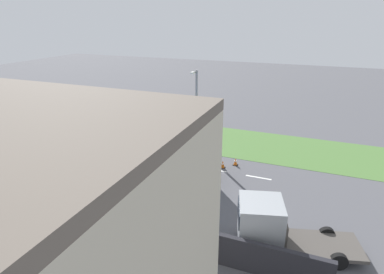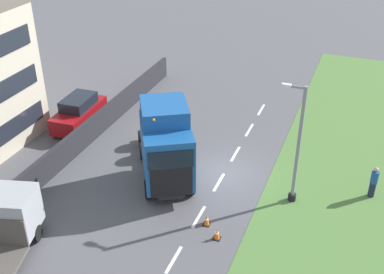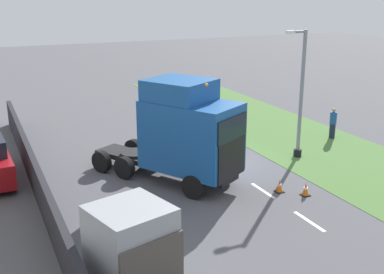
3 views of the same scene
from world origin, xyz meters
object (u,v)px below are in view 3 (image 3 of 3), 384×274
lamp_post (300,102)px  traffic_cone_trailing (306,189)px  lorry_cab (186,133)px  pedestrian (333,123)px  flatbed_truck (141,254)px  traffic_cone_lead (280,186)px

lamp_post → traffic_cone_trailing: lamp_post is taller
lorry_cab → traffic_cone_trailing: bearing=110.2°
pedestrian → traffic_cone_trailing: bearing=42.8°
lamp_post → pedestrian: lamp_post is taller
flatbed_truck → traffic_cone_trailing: 9.53m
lorry_cab → lamp_post: size_ratio=1.13×
lorry_cab → traffic_cone_lead: (-3.27, 2.58, -2.09)m
flatbed_truck → lamp_post: (-11.31, -8.10, 1.53)m
lorry_cab → traffic_cone_trailing: size_ratio=12.70×
lamp_post → lorry_cab: bearing=7.5°
lorry_cab → traffic_cone_trailing: lorry_cab is taller
flatbed_truck → pedestrian: bearing=17.6°
lorry_cab → flatbed_truck: bearing=27.4°
lorry_cab → flatbed_truck: lorry_cab is taller
flatbed_truck → pedestrian: (-15.24, -9.97, -0.49)m
flatbed_truck → lamp_post: bearing=20.1°
lorry_cab → pedestrian: bearing=164.2°
lorry_cab → pedestrian: (-10.66, -2.76, -1.47)m
lamp_post → pedestrian: bearing=-154.5°
lamp_post → traffic_cone_trailing: 5.66m
pedestrian → flatbed_truck: bearing=33.2°
traffic_cone_lead → pedestrian: bearing=-144.1°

